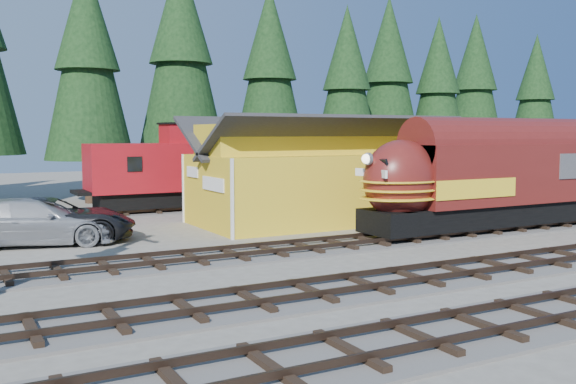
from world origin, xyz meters
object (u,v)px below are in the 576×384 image
caboose (169,171)px  pickup_truck_a (51,220)px  pickup_truck_b (35,222)px  depot (318,163)px  locomotive (489,181)px

caboose → pickup_truck_a: bearing=-134.3°
caboose → pickup_truck_b: bearing=-135.8°
pickup_truck_b → pickup_truck_a: bearing=-54.8°
caboose → pickup_truck_a: size_ratio=1.33×
depot → locomotive: 8.23m
caboose → pickup_truck_b: caboose is taller
depot → pickup_truck_b: (-13.39, -0.38, -2.03)m
locomotive → caboose: size_ratio=1.60×
caboose → depot: bearing=-54.8°
locomotive → pickup_truck_a: (-17.74, 6.39, -1.36)m
pickup_truck_a → caboose: bearing=-32.3°
locomotive → pickup_truck_a: bearing=160.2°
caboose → pickup_truck_b: (-8.09, -7.88, -1.39)m
pickup_truck_a → pickup_truck_b: 0.71m
locomotive → pickup_truck_b: bearing=161.6°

